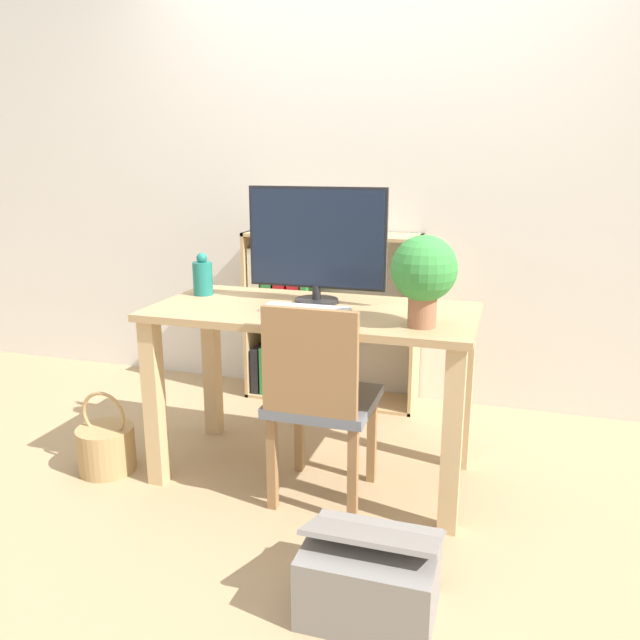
% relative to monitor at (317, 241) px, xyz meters
% --- Properties ---
extents(ground_plane, '(10.00, 10.00, 0.00)m').
position_rel_monitor_xyz_m(ground_plane, '(0.02, -0.10, -1.01)').
color(ground_plane, tan).
extents(wall_back, '(8.00, 0.05, 2.60)m').
position_rel_monitor_xyz_m(wall_back, '(0.02, 0.95, 0.29)').
color(wall_back, silver).
rests_on(wall_back, ground_plane).
extents(desk, '(1.33, 0.63, 0.75)m').
position_rel_monitor_xyz_m(desk, '(0.02, -0.10, -0.41)').
color(desk, tan).
rests_on(desk, ground_plane).
extents(monitor, '(0.59, 0.19, 0.48)m').
position_rel_monitor_xyz_m(monitor, '(0.00, 0.00, 0.00)').
color(monitor, '#232326').
rests_on(monitor, desk).
extents(keyboard, '(0.35, 0.12, 0.02)m').
position_rel_monitor_xyz_m(keyboard, '(0.00, -0.16, -0.25)').
color(keyboard, silver).
rests_on(keyboard, desk).
extents(vase, '(0.09, 0.09, 0.19)m').
position_rel_monitor_xyz_m(vase, '(-0.53, -0.00, -0.18)').
color(vase, '#1E7266').
rests_on(vase, desk).
extents(potted_plant, '(0.24, 0.24, 0.33)m').
position_rel_monitor_xyz_m(potted_plant, '(0.48, -0.26, -0.06)').
color(potted_plant, '#9E6647').
rests_on(potted_plant, desk).
extents(chair, '(0.40, 0.40, 0.83)m').
position_rel_monitor_xyz_m(chair, '(0.11, -0.31, -0.56)').
color(chair, slate).
rests_on(chair, ground_plane).
extents(bookshelf, '(0.96, 0.28, 0.95)m').
position_rel_monitor_xyz_m(bookshelf, '(-0.34, 0.77, -0.57)').
color(bookshelf, tan).
rests_on(bookshelf, ground_plane).
extents(basket, '(0.25, 0.25, 0.37)m').
position_rel_monitor_xyz_m(basket, '(-0.87, -0.34, -0.90)').
color(basket, tan).
rests_on(basket, ground_plane).
extents(storage_box, '(0.40, 0.37, 0.30)m').
position_rel_monitor_xyz_m(storage_box, '(0.44, -0.87, -0.89)').
color(storage_box, gray).
rests_on(storage_box, ground_plane).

